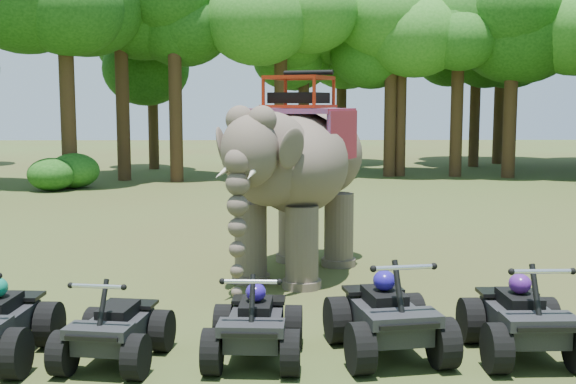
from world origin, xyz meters
name	(u,v)px	position (x,y,z in m)	size (l,w,h in m)	color
ground	(289,324)	(0.00, 0.00, 0.00)	(110.00, 110.00, 0.00)	#47381E
elephant	(297,174)	(0.21, 3.31, 2.00)	(2.09, 4.76, 4.00)	brown
atv_1	(114,318)	(-2.31, -1.61, 0.60)	(1.17, 1.61, 1.19)	black
atv_2	(255,314)	(-0.48, -1.55, 0.62)	(1.22, 1.67, 1.24)	black
atv_3	(388,305)	(1.30, -1.38, 0.69)	(1.36, 1.87, 1.38)	black
atv_4	(523,307)	(3.10, -1.47, 0.67)	(1.32, 1.82, 1.35)	black
tree_0	(281,73)	(0.00, 21.62, 4.71)	(6.60, 6.60, 9.42)	#195114
tree_1	(391,85)	(5.01, 22.34, 4.16)	(5.83, 5.83, 8.32)	#195114
tree_2	(512,67)	(10.32, 21.66, 4.96)	(6.95, 6.95, 9.93)	#195114
tree_24	(66,62)	(-8.47, 18.13, 4.99)	(6.98, 6.98, 9.97)	#195114
tree_25	(175,76)	(-4.49, 20.22, 4.49)	(6.28, 6.28, 8.97)	#195114
tree_26	(501,73)	(12.17, 29.27, 5.03)	(7.04, 7.04, 10.06)	#195114
tree_27	(122,73)	(-6.87, 20.85, 4.63)	(6.49, 6.49, 9.27)	#195114
tree_29	(342,88)	(3.34, 28.59, 4.19)	(5.87, 5.87, 8.38)	#195114
tree_33	(153,97)	(-6.48, 26.25, 3.67)	(5.14, 5.14, 7.34)	#195114
tree_34	(401,88)	(5.52, 22.55, 4.05)	(5.67, 5.67, 8.10)	#195114
tree_36	(458,80)	(8.05, 22.23, 4.40)	(6.16, 6.16, 8.79)	#195114
tree_37	(475,90)	(10.30, 27.41, 4.02)	(5.63, 5.63, 8.04)	#195114
tree_39	(304,94)	(1.13, 24.46, 3.80)	(5.31, 5.31, 7.59)	#195114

